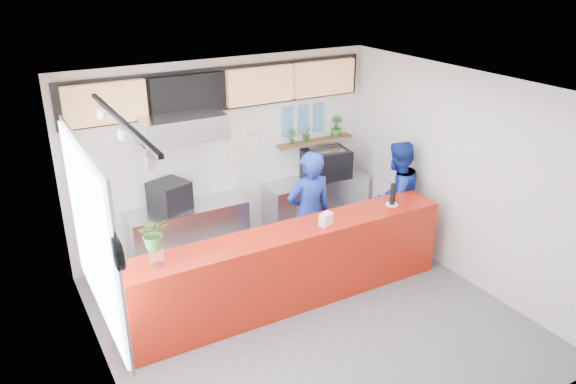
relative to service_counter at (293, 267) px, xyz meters
name	(u,v)px	position (x,y,z in m)	size (l,w,h in m)	color
floor	(308,317)	(0.00, -0.40, -0.55)	(5.00, 5.00, 0.00)	slate
ceiling	(311,90)	(0.00, -0.40, 2.45)	(5.00, 5.00, 0.00)	silver
wall_back	(226,155)	(0.00, 2.10, 0.95)	(5.00, 5.00, 0.00)	white
wall_left	(98,265)	(-2.50, -0.40, 0.95)	(5.00, 5.00, 0.00)	white
wall_right	(460,176)	(2.50, -0.40, 0.95)	(5.00, 5.00, 0.00)	white
service_counter	(293,267)	(0.00, 0.00, 0.00)	(4.50, 0.60, 1.10)	#AA1C0C
cream_band	(223,85)	(0.00, 2.09, 2.05)	(5.00, 0.02, 0.80)	beige
prep_bench	(189,233)	(-0.80, 1.80, -0.10)	(1.80, 0.60, 0.90)	#B2B5BA
panini_oven	(170,196)	(-1.04, 1.80, 0.57)	(0.49, 0.49, 0.44)	black
extraction_hood	(182,127)	(-0.80, 1.75, 1.60)	(1.20, 0.70, 0.35)	#B2B5BA
hood_lip	(183,141)	(-0.80, 1.75, 1.40)	(1.20, 0.70, 0.08)	#B2B5BA
right_bench	(316,203)	(1.50, 1.80, -0.10)	(1.80, 0.60, 0.90)	#B2B5BA
espresso_machine	(326,164)	(1.69, 1.80, 0.59)	(0.75, 0.53, 0.48)	black
espresso_tray	(326,150)	(1.69, 1.80, 0.83)	(0.55, 0.38, 0.05)	#B2B5B9
herb_shelf	(316,141)	(1.60, 2.00, 0.95)	(1.40, 0.18, 0.04)	brown
menu_board_far_left	(105,104)	(-1.75, 1.98, 2.00)	(1.10, 0.10, 0.55)	tan
menu_board_mid_left	(188,94)	(-0.59, 1.98, 2.00)	(1.10, 0.10, 0.55)	black
menu_board_mid_right	(260,85)	(0.57, 1.98, 2.00)	(1.10, 0.10, 0.55)	tan
menu_board_far_right	(324,78)	(1.73, 1.98, 2.00)	(1.10, 0.10, 0.55)	tan
soffit	(224,89)	(0.00, 2.06, 2.00)	(4.80, 0.04, 0.65)	black
window_pane	(92,235)	(-2.47, -0.10, 1.15)	(0.04, 2.20, 1.90)	silver
window_frame	(94,234)	(-2.45, -0.10, 1.15)	(0.03, 2.30, 2.00)	#B2B5BA
wall_clock_rim	(118,254)	(-2.46, -1.30, 1.50)	(0.30, 0.30, 0.05)	black
wall_clock_face	(121,253)	(-2.43, -1.30, 1.50)	(0.26, 0.26, 0.02)	white
track_rail	(121,121)	(-2.10, -0.40, 2.39)	(0.05, 2.40, 0.04)	black
dec_plate_a	(235,138)	(0.15, 2.07, 1.20)	(0.24, 0.24, 0.03)	silver
dec_plate_b	(252,142)	(0.45, 2.07, 1.10)	(0.24, 0.24, 0.03)	silver
dec_plate_c	(235,157)	(0.15, 2.07, 0.90)	(0.24, 0.24, 0.03)	silver
dec_plate_d	(255,126)	(0.50, 2.07, 1.35)	(0.24, 0.24, 0.03)	silver
photo_frame_a	(287,115)	(1.10, 2.08, 1.45)	(0.20, 0.02, 0.25)	#598CBF
photo_frame_b	(303,112)	(1.40, 2.08, 1.45)	(0.20, 0.02, 0.25)	#598CBF
photo_frame_c	(319,110)	(1.70, 2.08, 1.45)	(0.20, 0.02, 0.25)	#598CBF
photo_frame_d	(287,130)	(1.10, 2.08, 1.20)	(0.20, 0.02, 0.25)	#598CBF
photo_frame_e	(303,127)	(1.40, 2.08, 1.20)	(0.20, 0.02, 0.25)	#598CBF
photo_frame_f	(318,125)	(1.70, 2.08, 1.20)	(0.20, 0.02, 0.25)	#598CBF
staff_center	(309,214)	(0.61, 0.58, 0.40)	(0.69, 0.45, 1.89)	navy
staff_right	(396,197)	(2.17, 0.53, 0.35)	(0.88, 0.68, 1.80)	navy
herb_a	(292,136)	(1.14, 2.00, 1.10)	(0.14, 0.10, 0.27)	#346523
herb_b	(307,134)	(1.43, 2.00, 1.10)	(0.15, 0.12, 0.27)	#346523
herb_d	(336,127)	(2.01, 2.00, 1.14)	(0.19, 0.17, 0.34)	#346523
glass_vase	(156,257)	(-1.80, -0.01, 0.66)	(0.17, 0.17, 0.21)	silver
basil_vase	(154,233)	(-1.80, -0.01, 0.96)	(0.34, 0.30, 0.38)	#346523
napkin_holder	(326,219)	(0.46, -0.08, 0.63)	(0.18, 0.11, 0.16)	white
white_plate	(392,205)	(1.62, -0.02, 0.56)	(0.18, 0.18, 0.01)	white
pepper_mill	(393,194)	(1.62, -0.02, 0.72)	(0.08, 0.08, 0.31)	black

